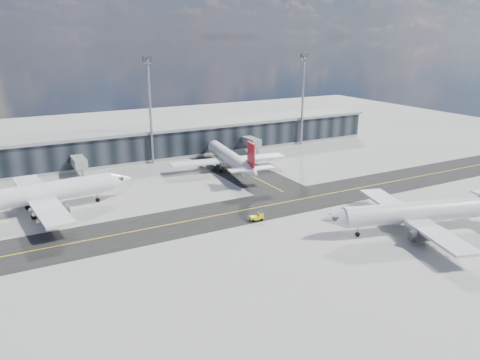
{
  "coord_description": "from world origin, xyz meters",
  "views": [
    {
      "loc": [
        -38.4,
        -73.71,
        33.6
      ],
      "look_at": [
        6.0,
        8.4,
        5.0
      ],
      "focal_mm": 35.0,
      "sensor_mm": 36.0,
      "label": 1
    }
  ],
  "objects_px": {
    "airliner_af": "(31,195)",
    "baggage_tug": "(258,217)",
    "airliner_redtail": "(230,158)",
    "airliner_near": "(419,212)",
    "service_van": "(204,163)"
  },
  "relations": [
    {
      "from": "airliner_af",
      "to": "baggage_tug",
      "type": "relative_size",
      "value": 14.73
    },
    {
      "from": "airliner_af",
      "to": "airliner_redtail",
      "type": "distance_m",
      "value": 49.25
    },
    {
      "from": "airliner_af",
      "to": "airliner_redtail",
      "type": "relative_size",
      "value": 1.13
    },
    {
      "from": "airliner_af",
      "to": "airliner_near",
      "type": "bearing_deg",
      "value": 49.94
    },
    {
      "from": "baggage_tug",
      "to": "service_van",
      "type": "bearing_deg",
      "value": -177.81
    },
    {
      "from": "airliner_redtail",
      "to": "airliner_near",
      "type": "bearing_deg",
      "value": -68.66
    },
    {
      "from": "airliner_af",
      "to": "airliner_redtail",
      "type": "xyz_separation_m",
      "value": [
        48.46,
        8.8,
        -0.46
      ]
    },
    {
      "from": "airliner_near",
      "to": "baggage_tug",
      "type": "distance_m",
      "value": 29.26
    },
    {
      "from": "baggage_tug",
      "to": "service_van",
      "type": "distance_m",
      "value": 42.07
    },
    {
      "from": "airliner_redtail",
      "to": "service_van",
      "type": "xyz_separation_m",
      "value": [
        -3.79,
        8.49,
        -2.78
      ]
    },
    {
      "from": "airliner_af",
      "to": "baggage_tug",
      "type": "xyz_separation_m",
      "value": [
        37.41,
        -24.15,
        -3.19
      ]
    },
    {
      "from": "airliner_redtail",
      "to": "airliner_af",
      "type": "bearing_deg",
      "value": -161.41
    },
    {
      "from": "airliner_af",
      "to": "service_van",
      "type": "bearing_deg",
      "value": 106.09
    },
    {
      "from": "airliner_redtail",
      "to": "service_van",
      "type": "height_order",
      "value": "airliner_redtail"
    },
    {
      "from": "airliner_near",
      "to": "baggage_tug",
      "type": "bearing_deg",
      "value": 68.1
    }
  ]
}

